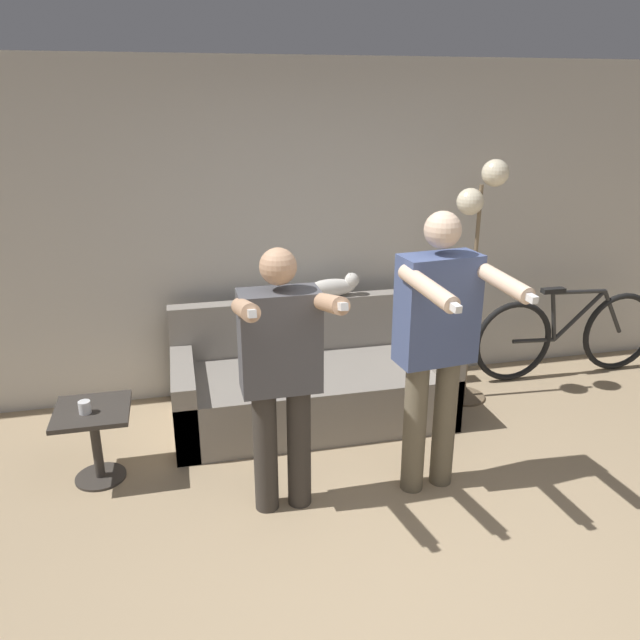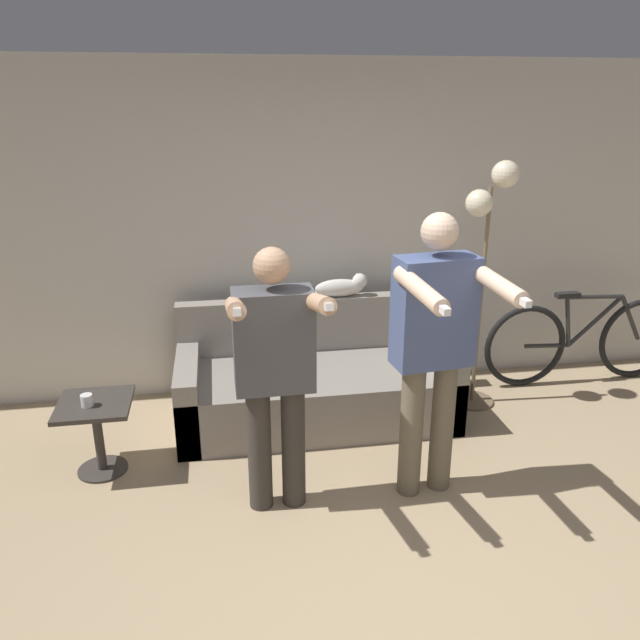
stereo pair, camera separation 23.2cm
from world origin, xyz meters
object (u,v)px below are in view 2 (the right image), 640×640
at_px(bicycle, 582,341).
at_px(floor_lamp, 489,226).
at_px(person_right, 434,340).
at_px(cat, 342,287).
at_px(cup, 87,400).
at_px(person_left, 275,365).
at_px(side_table, 97,422).
at_px(couch, 315,384).

bearing_deg(bicycle, floor_lamp, -167.96).
bearing_deg(person_right, cat, 93.44).
bearing_deg(cup, bicycle, 11.54).
bearing_deg(person_right, person_left, 173.70).
xyz_separation_m(person_right, cat, (-0.25, 1.42, -0.09)).
bearing_deg(side_table, couch, 19.00).
bearing_deg(person_left, cat, 64.37).
height_order(couch, floor_lamp, floor_lamp).
bearing_deg(cup, person_left, -24.53).
xyz_separation_m(person_left, side_table, (-1.10, 0.56, -0.56)).
distance_m(person_right, floor_lamp, 1.39).
xyz_separation_m(cat, side_table, (-1.77, -0.87, -0.56)).
bearing_deg(cat, person_right, -80.14).
xyz_separation_m(person_left, cat, (0.67, 1.43, -0.00)).
relative_size(cat, floor_lamp, 0.28).
relative_size(side_table, bicycle, 0.28).
xyz_separation_m(floor_lamp, side_table, (-2.78, -0.52, -1.07)).
relative_size(side_table, cup, 6.37).
xyz_separation_m(couch, bicycle, (2.33, 0.23, 0.11)).
distance_m(floor_lamp, bicycle, 1.50).
bearing_deg(couch, floor_lamp, 0.25).
bearing_deg(cup, person_right, -14.10).
bearing_deg(side_table, floor_lamp, 10.60).
relative_size(cat, cup, 6.74).
bearing_deg(cup, couch, 20.13).
relative_size(person_left, floor_lamp, 0.83).
bearing_deg(floor_lamp, cup, -168.64).
bearing_deg(couch, person_right, -64.17).
distance_m(cup, bicycle, 3.94).
height_order(person_right, side_table, person_right).
xyz_separation_m(person_right, bicycle, (1.81, 1.30, -0.63)).
relative_size(person_left, bicycle, 0.90).
distance_m(side_table, cup, 0.19).
xyz_separation_m(floor_lamp, cup, (-2.81, -0.57, -0.89)).
xyz_separation_m(couch, floor_lamp, (1.29, 0.01, 1.16)).
bearing_deg(cat, side_table, -153.93).
xyz_separation_m(person_left, person_right, (0.92, 0.00, 0.09)).
distance_m(person_left, floor_lamp, 2.06).
relative_size(person_left, cat, 3.00).
relative_size(person_right, floor_lamp, 0.92).
bearing_deg(cup, floor_lamp, 11.36).
height_order(couch, person_left, person_left).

